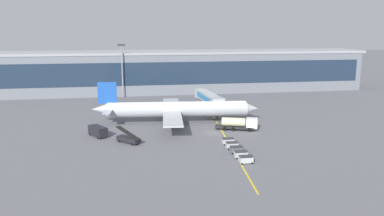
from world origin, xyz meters
TOP-DOWN VIEW (x-y plane):
  - ground_plane at (0.00, 0.00)m, footprint 700.00×700.00m
  - apron_lead_in_line at (2.57, 2.00)m, footprint 7.77×79.68m
  - terminal_building at (0.90, 67.79)m, footprint 154.58×21.51m
  - main_airliner at (-7.94, 11.71)m, footprint 46.20×36.83m
  - jet_bridge at (3.26, 22.81)m, footprint 5.17×22.76m
  - fuel_tanker at (7.12, 1.27)m, footprint 11.01×5.99m
  - lavatory_truck at (-28.53, 1.20)m, footprint 5.01×6.14m
  - belt_loader at (-21.20, -5.70)m, footprint 5.77×5.87m
  - baggage_cart_0 at (1.26, -23.37)m, footprint 2.68×1.66m
  - baggage_cart_1 at (1.21, -20.17)m, footprint 2.68×1.66m
  - baggage_cart_2 at (1.16, -16.97)m, footprint 2.68×1.66m
  - baggage_cart_3 at (1.10, -13.77)m, footprint 2.68×1.66m
  - baggage_cart_4 at (1.05, -10.57)m, footprint 2.68×1.66m
  - apron_light_mast_0 at (-22.73, 55.83)m, footprint 2.80×0.50m

SIDE VIEW (x-z plane):
  - ground_plane at x=0.00m, z-range 0.00..0.00m
  - apron_lead_in_line at x=2.57m, z-range 0.00..0.01m
  - baggage_cart_0 at x=1.26m, z-range 0.04..1.52m
  - baggage_cart_1 at x=1.21m, z-range 0.04..1.52m
  - baggage_cart_2 at x=1.16m, z-range 0.04..1.52m
  - baggage_cart_3 at x=1.10m, z-range 0.04..1.52m
  - baggage_cart_4 at x=1.05m, z-range 0.04..1.52m
  - belt_loader at x=-21.20m, z-range -0.75..2.73m
  - lavatory_truck at x=-28.53m, z-range 0.17..2.67m
  - fuel_tanker at x=7.12m, z-range 0.12..3.37m
  - main_airliner at x=-7.94m, z-range -1.87..9.74m
  - jet_bridge at x=3.26m, z-range 1.63..8.26m
  - terminal_building at x=0.90m, z-range 0.02..16.75m
  - apron_light_mast_0 at x=-22.73m, z-range 1.92..22.11m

